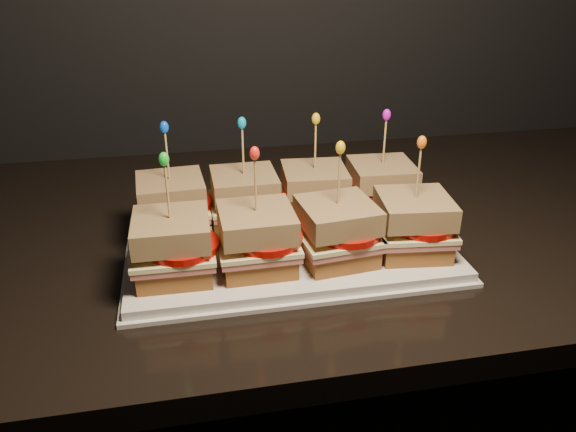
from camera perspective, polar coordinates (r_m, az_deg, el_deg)
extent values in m
cube|color=black|center=(0.91, -22.27, -3.17)|extent=(2.71, 0.72, 0.04)
cube|color=white|center=(0.80, 0.00, -2.98)|extent=(0.44, 0.27, 0.02)
cube|color=white|center=(0.80, 0.00, -3.36)|extent=(0.45, 0.28, 0.01)
cube|color=#5E3010|center=(0.83, -11.53, -0.57)|extent=(0.10, 0.10, 0.02)
cube|color=#B66153|center=(0.82, -11.64, 0.46)|extent=(0.10, 0.10, 0.01)
cube|color=#FEF6AC|center=(0.82, -11.68, 0.90)|extent=(0.11, 0.10, 0.01)
cylinder|color=#B40D07|center=(0.81, -10.88, 1.28)|extent=(0.09, 0.09, 0.01)
cube|color=#542E10|center=(0.81, -11.85, 2.67)|extent=(0.10, 0.10, 0.03)
cylinder|color=tan|center=(0.79, -12.15, 5.70)|extent=(0.00, 0.00, 0.09)
ellipsoid|color=blue|center=(0.78, -12.46, 8.81)|extent=(0.01, 0.01, 0.02)
cube|color=#5E3010|center=(0.83, -4.36, 0.04)|extent=(0.09, 0.09, 0.02)
cube|color=#B66153|center=(0.83, -4.40, 1.07)|extent=(0.10, 0.10, 0.01)
cube|color=#FEF6AC|center=(0.82, -4.41, 1.51)|extent=(0.10, 0.10, 0.01)
cylinder|color=#B40D07|center=(0.82, -3.54, 1.89)|extent=(0.09, 0.09, 0.01)
cube|color=#542E10|center=(0.81, -4.48, 3.28)|extent=(0.09, 0.09, 0.03)
cylinder|color=tan|center=(0.80, -4.59, 6.31)|extent=(0.00, 0.00, 0.09)
ellipsoid|color=#0A95BE|center=(0.78, -4.71, 9.42)|extent=(0.01, 0.01, 0.02)
cube|color=#5E3010|center=(0.85, 2.65, 0.63)|extent=(0.10, 0.10, 0.02)
cube|color=#B66153|center=(0.84, 2.67, 1.65)|extent=(0.11, 0.10, 0.01)
cube|color=#FEF6AC|center=(0.84, 2.68, 2.08)|extent=(0.11, 0.10, 0.01)
cylinder|color=#B40D07|center=(0.83, 3.59, 2.45)|extent=(0.09, 0.09, 0.01)
cube|color=#542E10|center=(0.83, 2.72, 3.82)|extent=(0.10, 0.10, 0.03)
cylinder|color=tan|center=(0.81, 2.79, 6.80)|extent=(0.00, 0.00, 0.09)
ellipsoid|color=gold|center=(0.80, 2.86, 9.85)|extent=(0.01, 0.01, 0.02)
cube|color=#5E3010|center=(0.88, 9.29, 1.19)|extent=(0.10, 0.10, 0.02)
cube|color=#B66153|center=(0.87, 9.37, 2.17)|extent=(0.10, 0.10, 0.01)
cube|color=#FEF6AC|center=(0.87, 9.40, 2.59)|extent=(0.11, 0.10, 0.01)
cylinder|color=#B40D07|center=(0.87, 10.32, 2.95)|extent=(0.09, 0.09, 0.01)
cube|color=#542E10|center=(0.86, 9.53, 4.28)|extent=(0.10, 0.10, 0.03)
cylinder|color=tan|center=(0.84, 9.76, 7.16)|extent=(0.00, 0.00, 0.09)
ellipsoid|color=#C310C4|center=(0.83, 9.99, 10.10)|extent=(0.01, 0.01, 0.02)
cube|color=#5E3010|center=(0.72, -11.42, -4.97)|extent=(0.09, 0.09, 0.02)
cube|color=#B66153|center=(0.71, -11.53, -3.83)|extent=(0.10, 0.10, 0.01)
cube|color=#FEF6AC|center=(0.71, -11.58, -3.34)|extent=(0.10, 0.10, 0.01)
cylinder|color=#B40D07|center=(0.70, -10.65, -2.96)|extent=(0.09, 0.09, 0.01)
cube|color=#542E10|center=(0.69, -11.78, -1.35)|extent=(0.09, 0.09, 0.03)
cylinder|color=tan|center=(0.68, -12.13, 2.09)|extent=(0.00, 0.00, 0.09)
ellipsoid|color=green|center=(0.66, -12.49, 5.67)|extent=(0.01, 0.01, 0.02)
cube|color=#5E3010|center=(0.72, -3.12, -4.24)|extent=(0.09, 0.09, 0.02)
cube|color=#B66153|center=(0.72, -3.15, -3.10)|extent=(0.10, 0.10, 0.01)
cube|color=#FEF6AC|center=(0.71, -3.16, -2.61)|extent=(0.10, 0.10, 0.01)
cylinder|color=#B40D07|center=(0.70, -2.14, -2.21)|extent=(0.09, 0.09, 0.01)
cube|color=#542E10|center=(0.70, -3.22, -0.62)|extent=(0.09, 0.09, 0.03)
cylinder|color=tan|center=(0.68, -3.31, 2.82)|extent=(0.00, 0.00, 0.09)
ellipsoid|color=red|center=(0.66, -3.41, 6.39)|extent=(0.01, 0.01, 0.02)
cube|color=#5E3010|center=(0.74, 4.90, -3.45)|extent=(0.10, 0.10, 0.02)
cube|color=#B66153|center=(0.73, 4.95, -2.33)|extent=(0.11, 0.11, 0.01)
cube|color=#FEF6AC|center=(0.73, 4.97, -1.85)|extent=(0.11, 0.11, 0.01)
cylinder|color=#B40D07|center=(0.73, 6.03, -1.45)|extent=(0.09, 0.09, 0.01)
cube|color=#542E10|center=(0.72, 5.06, 0.10)|extent=(0.10, 0.10, 0.03)
cylinder|color=tan|center=(0.70, 5.20, 3.46)|extent=(0.00, 0.00, 0.09)
ellipsoid|color=#E7B410|center=(0.68, 5.35, 6.94)|extent=(0.01, 0.01, 0.02)
cube|color=#5E3010|center=(0.77, 12.37, -2.65)|extent=(0.10, 0.10, 0.02)
cube|color=#B66153|center=(0.77, 12.49, -1.57)|extent=(0.11, 0.11, 0.01)
cube|color=#FEF6AC|center=(0.76, 12.54, -1.11)|extent=(0.11, 0.11, 0.01)
cylinder|color=#B40D07|center=(0.76, 13.60, -0.72)|extent=(0.09, 0.09, 0.01)
cube|color=#542E10|center=(0.75, 12.74, 0.76)|extent=(0.10, 0.10, 0.03)
cylinder|color=tan|center=(0.73, 13.08, 3.98)|extent=(0.00, 0.00, 0.09)
ellipsoid|color=orange|center=(0.72, 13.44, 7.30)|extent=(0.01, 0.01, 0.02)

